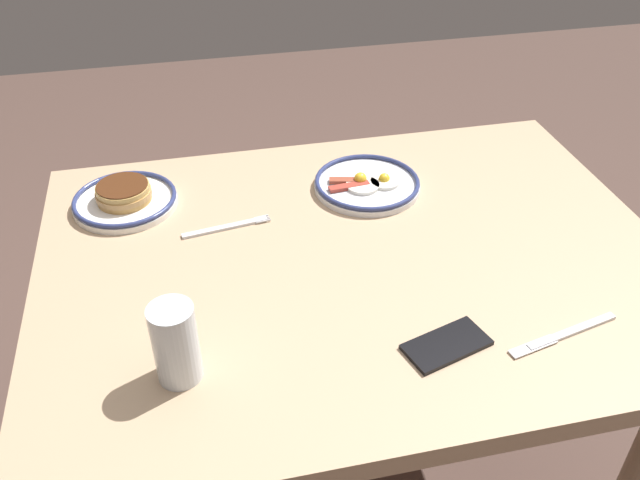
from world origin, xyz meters
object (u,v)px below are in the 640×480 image
object	(u,v)px
plate_center_pancakes	(367,184)
butter_knife	(564,334)
cell_phone	(447,345)
plate_near_main	(125,198)
drinking_glass	(176,347)
fork_near	(227,227)

from	to	relation	value
plate_center_pancakes	butter_knife	distance (m)	0.56
cell_phone	plate_near_main	bearing A→B (deg)	-63.26
plate_near_main	drinking_glass	size ratio (longest dim) A/B	1.59
cell_phone	fork_near	distance (m)	0.53
cell_phone	plate_center_pancakes	bearing A→B (deg)	-107.40
plate_near_main	fork_near	world-z (taller)	plate_near_main
plate_near_main	plate_center_pancakes	bearing A→B (deg)	174.89
fork_near	drinking_glass	bearing A→B (deg)	73.37
plate_near_main	drinking_glass	distance (m)	0.53
plate_center_pancakes	cell_phone	size ratio (longest dim) A/B	1.66
cell_phone	fork_near	bearing A→B (deg)	-69.49
plate_near_main	cell_phone	xyz separation A→B (m)	(-0.53, 0.55, -0.01)
plate_center_pancakes	fork_near	distance (m)	0.34
plate_near_main	butter_knife	xyz separation A→B (m)	(-0.73, 0.57, -0.02)
plate_center_pancakes	drinking_glass	distance (m)	0.65
plate_near_main	plate_center_pancakes	size ratio (longest dim) A/B	0.94
plate_near_main	fork_near	size ratio (longest dim) A/B	1.20
plate_center_pancakes	butter_knife	size ratio (longest dim) A/B	1.09
drinking_glass	cell_phone	world-z (taller)	drinking_glass
fork_near	cell_phone	bearing A→B (deg)	127.34
drinking_glass	cell_phone	xyz separation A→B (m)	(-0.44, 0.03, -0.06)
fork_near	plate_center_pancakes	bearing A→B (deg)	-165.20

